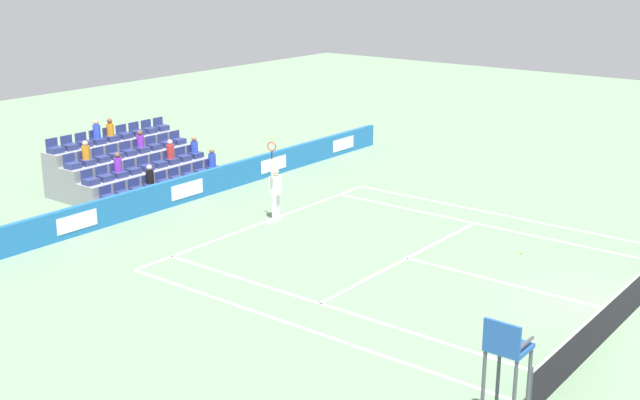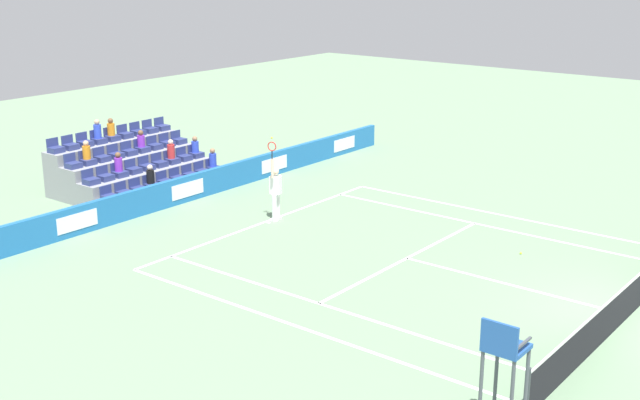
{
  "view_description": "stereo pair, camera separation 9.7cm",
  "coord_description": "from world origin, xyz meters",
  "px_view_note": "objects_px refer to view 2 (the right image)",
  "views": [
    {
      "loc": [
        19.25,
        5.4,
        8.44
      ],
      "look_at": [
        -0.19,
        -9.75,
        1.1
      ],
      "focal_mm": 46.38,
      "sensor_mm": 36.0,
      "label": 1
    },
    {
      "loc": [
        19.19,
        5.47,
        8.44
      ],
      "look_at": [
        -0.19,
        -9.75,
        1.1
      ],
      "focal_mm": 46.38,
      "sensor_mm": 36.0,
      "label": 2
    }
  ],
  "objects_px": {
    "tennis_player": "(276,191)",
    "tennis_net": "(632,297)",
    "umpire_chair": "(504,360)",
    "loose_tennis_ball": "(521,253)"
  },
  "relations": [
    {
      "from": "tennis_player",
      "to": "umpire_chair",
      "type": "bearing_deg",
      "value": 58.43
    },
    {
      "from": "tennis_net",
      "to": "tennis_player",
      "type": "relative_size",
      "value": 4.19
    },
    {
      "from": "loose_tennis_ball",
      "to": "tennis_net",
      "type": "bearing_deg",
      "value": 59.25
    },
    {
      "from": "umpire_chair",
      "to": "loose_tennis_ball",
      "type": "distance_m",
      "value": 9.99
    },
    {
      "from": "loose_tennis_ball",
      "to": "umpire_chair",
      "type": "bearing_deg",
      "value": 22.71
    },
    {
      "from": "tennis_net",
      "to": "tennis_player",
      "type": "bearing_deg",
      "value": -91.83
    },
    {
      "from": "umpire_chair",
      "to": "loose_tennis_ball",
      "type": "xyz_separation_m",
      "value": [
        -9.11,
        -3.81,
        -1.49
      ]
    },
    {
      "from": "tennis_net",
      "to": "umpire_chair",
      "type": "distance_m",
      "value": 6.84
    },
    {
      "from": "tennis_player",
      "to": "tennis_net",
      "type": "bearing_deg",
      "value": 88.17
    },
    {
      "from": "tennis_net",
      "to": "umpire_chair",
      "type": "bearing_deg",
      "value": -1.16
    }
  ]
}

